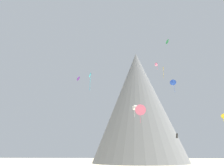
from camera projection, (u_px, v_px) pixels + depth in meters
rock_massif at (136, 108)px, 103.16m from camera, size 55.37×55.37×56.76m
kite_pink_high at (156, 64)px, 71.23m from camera, size 0.98×1.03×2.53m
kite_cyan_mid at (90, 77)px, 56.67m from camera, size 0.52×1.24×5.15m
kite_gold_high at (163, 70)px, 81.70m from camera, size 0.53×0.93×4.83m
kite_yellow_low at (224, 117)px, 51.19m from camera, size 1.24×1.11×5.22m
kite_blue_high at (173, 82)px, 74.62m from camera, size 2.32×1.01×5.11m
kite_rainbow_low at (140, 110)px, 47.28m from camera, size 2.59×1.01×4.27m
kite_violet_high at (78, 78)px, 76.78m from camera, size 1.92×1.80×1.87m
kite_black_low at (177, 136)px, 56.91m from camera, size 0.64×0.64×1.31m
kite_white_mid at (135, 108)px, 65.62m from camera, size 1.63×1.66×3.69m
kite_green_high at (168, 42)px, 72.17m from camera, size 1.37×2.00×1.89m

